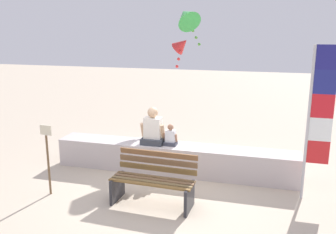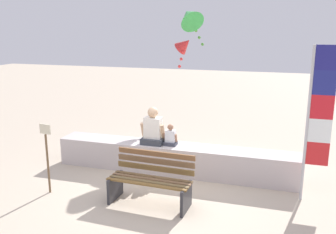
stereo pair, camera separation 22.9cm
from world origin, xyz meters
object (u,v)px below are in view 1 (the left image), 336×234
Objects in this scene: park_bench at (154,181)px; person_adult at (153,130)px; person_child at (170,137)px; kite_green at (186,17)px; kite_red at (182,45)px; flag_banner at (317,113)px; sign_post at (48,154)px.

park_bench is 1.61m from person_adult.
person_child is (0.38, 0.00, -0.13)m from person_adult.
park_bench is at bearing -84.90° from kite_green.
park_bench is at bearing -83.69° from kite_red.
park_bench is 1.75× the size of kite_red.
flag_banner is (2.66, 0.90, 1.18)m from park_bench.
kite_red is at bearing 88.83° from person_adult.
kite_green reaches higher than person_child.
sign_post is at bearing -132.49° from person_adult.
person_adult is 0.60× the size of sign_post.
flag_banner is at bearing 12.99° from sign_post.
sign_post is at bearing -110.48° from kite_green.
kite_green is 0.77m from kite_red.
kite_red reaches higher than park_bench.
park_bench is at bearing -72.03° from person_adult.
kite_green is at bearing 69.52° from sign_post.
flag_banner is at bearing 18.70° from park_bench.
person_child is at bearing -81.96° from kite_red.
person_adult is at bearing 47.51° from sign_post.
person_child is at bearing 0.06° from person_adult.
flag_banner reaches higher than person_adult.
flag_banner is at bearing -11.50° from person_child.
person_child is at bearing 168.50° from flag_banner.
kite_red is (-3.08, 2.93, 0.98)m from flag_banner.
person_child reaches higher than park_bench.
park_bench is 5.02m from kite_green.
sign_post is (-1.87, -1.62, 0.00)m from person_child.
flag_banner is 2.37× the size of kite_green.
kite_green reaches higher than person_adult.
kite_red is at bearing -102.27° from kite_green.
person_adult reaches higher than park_bench.
person_child is 2.48m from sign_post.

